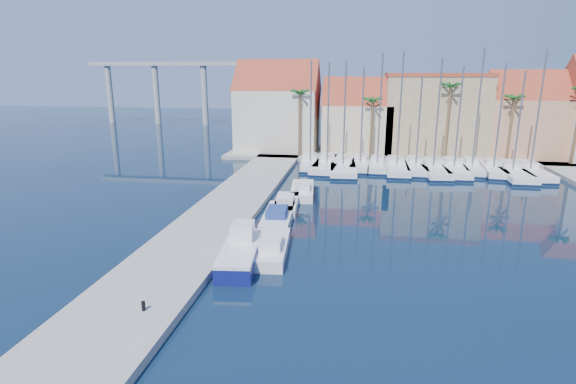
{
  "coord_description": "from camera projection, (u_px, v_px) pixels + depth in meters",
  "views": [
    {
      "loc": [
        2.59,
        -21.01,
        12.1
      ],
      "look_at": [
        -2.86,
        12.56,
        3.0
      ],
      "focal_mm": 28.0,
      "sensor_mm": 36.0,
      "label": 1
    }
  ],
  "objects": [
    {
      "name": "motorboat_west_0",
      "position": [
        272.0,
        248.0,
        30.62
      ],
      "size": [
        2.57,
        6.55,
        1.4
      ],
      "rotation": [
        0.0,
        0.0,
        0.08
      ],
      "color": "white",
      "rests_on": "ground"
    },
    {
      "name": "building_0",
      "position": [
        278.0,
        110.0,
        68.25
      ],
      "size": [
        12.3,
        9.0,
        13.5
      ],
      "color": "beige",
      "rests_on": "shore_north"
    },
    {
      "name": "building_3",
      "position": [
        523.0,
        118.0,
        63.0
      ],
      "size": [
        10.3,
        8.0,
        12.0
      ],
      "color": "tan",
      "rests_on": "shore_north"
    },
    {
      "name": "building_2",
      "position": [
        434.0,
        113.0,
        65.7
      ],
      "size": [
        14.2,
        10.2,
        11.5
      ],
      "color": "#9C8360",
      "rests_on": "shore_north"
    },
    {
      "name": "sailboat_8",
      "position": [
        453.0,
        168.0,
        55.68
      ],
      "size": [
        3.09,
        10.82,
        12.77
      ],
      "rotation": [
        0.0,
        0.0,
        -0.02
      ],
      "color": "white",
      "rests_on": "ground"
    },
    {
      "name": "palm_3",
      "position": [
        514.0,
        100.0,
        57.98
      ],
      "size": [
        2.6,
        2.6,
        9.65
      ],
      "color": "brown",
      "rests_on": "shore_north"
    },
    {
      "name": "sailboat_9",
      "position": [
        471.0,
        167.0,
        56.04
      ],
      "size": [
        2.85,
        8.46,
        14.9
      ],
      "rotation": [
        0.0,
        0.0,
        -0.08
      ],
      "color": "white",
      "rests_on": "ground"
    },
    {
      "name": "sailboat_3",
      "position": [
        360.0,
        164.0,
        58.21
      ],
      "size": [
        2.83,
        8.77,
        12.73
      ],
      "rotation": [
        0.0,
        0.0,
        -0.06
      ],
      "color": "white",
      "rests_on": "ground"
    },
    {
      "name": "building_1",
      "position": [
        357.0,
        119.0,
        66.7
      ],
      "size": [
        10.3,
        8.0,
        11.0
      ],
      "color": "beige",
      "rests_on": "shore_north"
    },
    {
      "name": "sailboat_6",
      "position": [
        415.0,
        166.0,
        56.72
      ],
      "size": [
        2.88,
        9.78,
        11.7
      ],
      "rotation": [
        0.0,
        0.0,
        -0.03
      ],
      "color": "white",
      "rests_on": "ground"
    },
    {
      "name": "motorboat_west_3",
      "position": [
        302.0,
        190.0,
        45.62
      ],
      "size": [
        2.88,
        7.08,
        1.4
      ],
      "rotation": [
        0.0,
        0.0,
        0.1
      ],
      "color": "white",
      "rests_on": "ground"
    },
    {
      "name": "quay_west",
      "position": [
        218.0,
        218.0,
        37.77
      ],
      "size": [
        6.0,
        77.0,
        0.5
      ],
      "primitive_type": "cube",
      "color": "gray",
      "rests_on": "ground"
    },
    {
      "name": "sailboat_1",
      "position": [
        328.0,
        164.0,
        58.13
      ],
      "size": [
        3.9,
        11.59,
        13.27
      ],
      "rotation": [
        0.0,
        0.0,
        -0.08
      ],
      "color": "white",
      "rests_on": "ground"
    },
    {
      "name": "sailboat_5",
      "position": [
        396.0,
        166.0,
        56.6
      ],
      "size": [
        2.78,
        10.51,
        14.45
      ],
      "rotation": [
        0.0,
        0.0,
        0.0
      ],
      "color": "white",
      "rests_on": "ground"
    },
    {
      "name": "sailboat_10",
      "position": [
        493.0,
        169.0,
        55.17
      ],
      "size": [
        3.1,
        9.16,
        13.15
      ],
      "rotation": [
        0.0,
        0.0,
        -0.08
      ],
      "color": "white",
      "rests_on": "ground"
    },
    {
      "name": "palm_2",
      "position": [
        451.0,
        89.0,
        58.86
      ],
      "size": [
        2.6,
        2.6,
        11.15
      ],
      "color": "brown",
      "rests_on": "shore_north"
    },
    {
      "name": "motorboat_west_1",
      "position": [
        278.0,
        217.0,
        37.24
      ],
      "size": [
        2.71,
        7.24,
        1.4
      ],
      "rotation": [
        0.0,
        0.0,
        0.06
      ],
      "color": "white",
      "rests_on": "ground"
    },
    {
      "name": "sailboat_11",
      "position": [
        511.0,
        171.0,
        53.87
      ],
      "size": [
        3.05,
        11.34,
        12.26
      ],
      "rotation": [
        0.0,
        0.0,
        -0.01
      ],
      "color": "white",
      "rests_on": "ground"
    },
    {
      "name": "sailboat_0",
      "position": [
        310.0,
        163.0,
        58.86
      ],
      "size": [
        2.99,
        8.99,
        13.46
      ],
      "rotation": [
        0.0,
        0.0,
        0.07
      ],
      "color": "white",
      "rests_on": "ground"
    },
    {
      "name": "sailboat_2",
      "position": [
        343.0,
        166.0,
        56.96
      ],
      "size": [
        3.82,
        12.04,
        13.33
      ],
      "rotation": [
        0.0,
        0.0,
        0.06
      ],
      "color": "white",
      "rests_on": "ground"
    },
    {
      "name": "fishing_boat",
      "position": [
        241.0,
        251.0,
        29.36
      ],
      "size": [
        2.93,
        6.85,
        2.33
      ],
      "rotation": [
        0.0,
        0.0,
        0.11
      ],
      "color": "navy",
      "rests_on": "ground"
    },
    {
      "name": "sailboat_4",
      "position": [
        377.0,
        165.0,
        57.39
      ],
      "size": [
        2.27,
        8.15,
        14.3
      ],
      "rotation": [
        0.0,
        0.0,
        -0.01
      ],
      "color": "white",
      "rests_on": "ground"
    },
    {
      "name": "sailboat_12",
      "position": [
        528.0,
        171.0,
        54.08
      ],
      "size": [
        3.23,
        10.39,
        14.59
      ],
      "rotation": [
        0.0,
        0.0,
        0.05
      ],
      "color": "white",
      "rests_on": "ground"
    },
    {
      "name": "bollard",
      "position": [
        143.0,
        306.0,
        22.51
      ],
      "size": [
        0.2,
        0.2,
        0.49
      ],
      "primitive_type": "cylinder",
      "color": "black",
      "rests_on": "quay_west"
    },
    {
      "name": "shore_north",
      "position": [
        410.0,
        153.0,
        67.72
      ],
      "size": [
        54.0,
        16.0,
        0.5
      ],
      "primitive_type": "cube",
      "color": "gray",
      "rests_on": "ground"
    },
    {
      "name": "motorboat_west_2",
      "position": [
        286.0,
        204.0,
        40.87
      ],
      "size": [
        2.51,
        6.41,
        1.4
      ],
      "rotation": [
        0.0,
        0.0,
        0.08
      ],
      "color": "white",
      "rests_on": "ground"
    },
    {
      "name": "ground",
      "position": [
        303.0,
        310.0,
        23.57
      ],
      "size": [
        260.0,
        260.0,
        0.0
      ],
      "primitive_type": "plane",
      "color": "black",
      "rests_on": "ground"
    },
    {
      "name": "palm_0",
      "position": [
        300.0,
        95.0,
        62.2
      ],
      "size": [
        2.6,
        2.6,
        10.15
      ],
      "color": "brown",
      "rests_on": "shore_north"
    },
    {
      "name": "palm_1",
      "position": [
        373.0,
        102.0,
        60.89
      ],
      "size": [
        2.6,
        2.6,
        9.15
      ],
      "color": "brown",
      "rests_on": "shore_north"
    },
    {
      "name": "viaduct",
      "position": [
        183.0,
        80.0,
        105.16
      ],
      "size": [
        48.0,
        2.2,
        14.45
      ],
      "color": "#9E9E99",
      "rests_on": "ground"
    },
    {
      "name": "sailboat_7",
      "position": [
        432.0,
        168.0,
        55.48
      ],
      "size": [
        3.58,
        10.85,
        13.67
      ],
      "rotation": [
        0.0,
        0.0,
        0.07
      ],
      "color": "white",
      "rests_on": "ground"
    }
  ]
}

